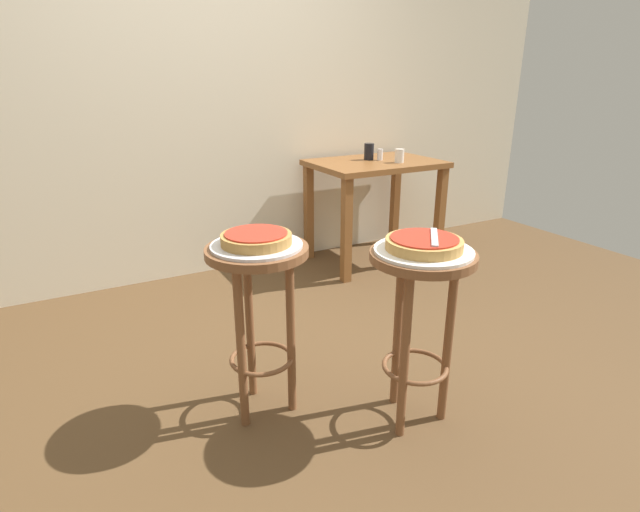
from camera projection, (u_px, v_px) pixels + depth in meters
ground_plane at (318, 374)px, 2.44m from camera, size 6.00×6.00×0.00m
back_wall at (198, 54)px, 3.29m from camera, size 6.00×0.10×3.00m
stool_foreground at (420, 298)px, 1.95m from camera, size 0.40×0.40×0.74m
serving_plate_foreground at (424, 251)px, 1.88m from camera, size 0.37×0.37×0.01m
pizza_foreground at (424, 243)px, 1.87m from camera, size 0.29×0.29×0.05m
stool_middle at (259, 292)px, 2.00m from camera, size 0.40×0.40×0.74m
serving_plate_middle at (257, 245)px, 1.94m from camera, size 0.36×0.36×0.01m
pizza_middle at (256, 238)px, 1.93m from camera, size 0.27×0.27×0.05m
dining_table at (375, 179)px, 3.74m from camera, size 0.93×0.66×0.77m
cup_near_edge at (399, 156)px, 3.61m from camera, size 0.07×0.07×0.10m
cup_far_edge at (369, 152)px, 3.73m from camera, size 0.07×0.07×0.12m
condiment_shaker at (380, 155)px, 3.71m from camera, size 0.04×0.04×0.08m
pizza_server_knife at (434, 237)px, 1.86m from camera, size 0.16×0.19×0.01m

